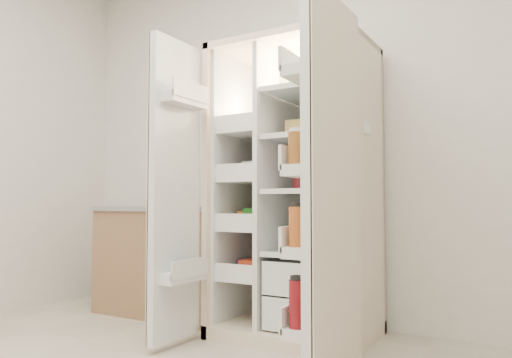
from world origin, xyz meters
The scene contains 5 objects.
wall_back centered at (0.00, 2.00, 1.35)m, with size 4.00×0.02×2.70m, color silver.
refrigerator centered at (0.16, 1.65, 0.74)m, with size 0.93×0.70×1.80m.
freezer_door centered at (-0.36, 1.05, 0.89)m, with size 0.15×0.40×1.72m.
fridge_door centered at (0.62, 0.96, 0.87)m, with size 0.17×0.58×1.72m.
kitchen_counter centered at (-0.93, 1.68, 0.40)m, with size 1.09×0.58×0.79m.
Camera 1 is at (1.46, -1.11, 0.81)m, focal length 34.00 mm.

